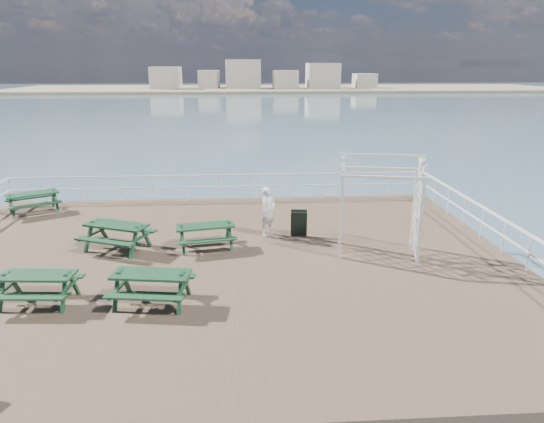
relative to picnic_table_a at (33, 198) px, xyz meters
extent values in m
cube|color=brown|center=(7.32, -5.33, -0.73)|extent=(18.00, 14.00, 0.30)
plane|color=#425F70|center=(7.32, 34.67, -2.58)|extent=(300.00, 300.00, 0.00)
cube|color=tan|center=(22.32, 129.67, -2.18)|extent=(160.00, 40.00, 0.80)
cube|color=beige|center=(-12.68, 126.67, 1.22)|extent=(8.00, 8.00, 6.00)
cube|color=beige|center=(-0.68, 126.67, 0.72)|extent=(6.00, 8.00, 5.00)
cube|color=beige|center=(9.32, 126.67, 2.22)|extent=(10.00, 8.00, 8.00)
cube|color=beige|center=(21.32, 126.67, 0.72)|extent=(7.00, 8.00, 5.00)
cube|color=beige|center=(32.32, 126.67, 1.72)|extent=(9.00, 8.00, 7.00)
cube|color=beige|center=(45.32, 126.67, 0.22)|extent=(6.00, 8.00, 4.00)
cylinder|color=brown|center=(-0.18, 0.17, -1.93)|extent=(0.36, 0.36, 2.10)
cylinder|color=brown|center=(14.82, 0.17, -1.93)|extent=(0.36, 0.36, 2.10)
cube|color=silver|center=(7.32, 1.52, 0.47)|extent=(17.70, 0.07, 0.07)
cube|color=silver|center=(7.32, 1.52, -0.03)|extent=(17.70, 0.05, 0.05)
cylinder|color=silver|center=(-1.53, 1.52, -0.03)|extent=(0.05, 0.05, 1.10)
cube|color=silver|center=(16.17, -5.33, 0.47)|extent=(0.07, 13.70, 0.07)
cube|color=silver|center=(16.17, -5.33, -0.03)|extent=(0.05, 13.70, 0.05)
cube|color=#13341D|center=(0.00, 0.00, 0.19)|extent=(1.98, 1.55, 0.06)
cube|color=#13341D|center=(-0.30, 0.54, -0.11)|extent=(1.75, 1.14, 0.05)
cube|color=#13341D|center=(0.30, -0.54, -0.11)|extent=(1.75, 1.14, 0.05)
cube|color=#13341D|center=(-0.68, -0.38, -0.14)|extent=(0.81, 1.35, 0.06)
cube|color=#13341D|center=(0.68, 0.38, -0.14)|extent=(0.81, 1.35, 0.06)
cube|color=#13341D|center=(-0.83, -0.11, -0.19)|extent=(0.33, 0.51, 0.91)
cube|color=#13341D|center=(-0.52, -0.65, -0.19)|extent=(0.33, 0.51, 0.91)
cube|color=#13341D|center=(0.52, 0.65, -0.19)|extent=(0.33, 0.51, 0.91)
cube|color=#13341D|center=(0.83, 0.11, -0.19)|extent=(0.33, 0.51, 0.91)
cube|color=#13341D|center=(0.00, 0.00, -0.32)|extent=(1.48, 0.89, 0.06)
cube|color=#13341D|center=(4.24, -4.24, 0.23)|extent=(2.11, 1.46, 0.07)
cube|color=#13341D|center=(4.49, -3.64, -0.09)|extent=(1.92, 1.01, 0.05)
cube|color=#13341D|center=(3.98, -4.84, -0.09)|extent=(1.92, 1.01, 0.05)
cube|color=#13341D|center=(3.48, -3.92, -0.11)|extent=(0.69, 1.49, 0.07)
cube|color=#13341D|center=(4.99, -4.55, -0.11)|extent=(0.69, 1.49, 0.07)
cube|color=#13341D|center=(3.61, -3.62, -0.17)|extent=(0.30, 0.55, 0.96)
cube|color=#13341D|center=(3.36, -4.23, -0.17)|extent=(0.30, 0.55, 0.96)
cube|color=#13341D|center=(5.12, -4.25, -0.17)|extent=(0.30, 0.55, 0.96)
cube|color=#13341D|center=(4.87, -4.86, -0.17)|extent=(0.30, 0.55, 0.96)
cube|color=#13341D|center=(4.24, -4.24, -0.31)|extent=(1.64, 0.75, 0.07)
cube|color=#13341D|center=(7.00, -4.27, 0.15)|extent=(1.87, 1.02, 0.06)
cube|color=#13341D|center=(6.89, -3.69, -0.14)|extent=(1.79, 0.58, 0.05)
cube|color=#13341D|center=(7.11, -4.85, -0.14)|extent=(1.79, 0.58, 0.05)
cube|color=#13341D|center=(6.27, -4.41, -0.16)|extent=(0.35, 1.42, 0.06)
cube|color=#13341D|center=(7.72, -4.13, -0.16)|extent=(0.35, 1.42, 0.06)
cube|color=#13341D|center=(6.22, -4.12, -0.21)|extent=(0.17, 0.52, 0.86)
cube|color=#13341D|center=(6.33, -4.70, -0.21)|extent=(0.17, 0.52, 0.86)
cube|color=#13341D|center=(7.67, -3.83, -0.21)|extent=(0.17, 0.52, 0.86)
cube|color=#13341D|center=(7.78, -4.42, -0.21)|extent=(0.17, 0.52, 0.86)
cube|color=#13341D|center=(7.00, -4.27, -0.33)|extent=(1.56, 0.38, 0.06)
cube|color=#13341D|center=(3.18, -7.76, 0.15)|extent=(1.83, 0.82, 0.06)
cube|color=#13341D|center=(3.22, -7.17, -0.14)|extent=(1.79, 0.37, 0.05)
cube|color=#13341D|center=(3.13, -8.36, -0.14)|extent=(1.79, 0.37, 0.05)
cube|color=#13341D|center=(2.44, -7.71, -0.15)|extent=(0.18, 1.44, 0.06)
cube|color=#13341D|center=(3.92, -7.82, -0.15)|extent=(0.18, 1.44, 0.06)
cube|color=#13341D|center=(2.46, -7.42, -0.20)|extent=(0.12, 0.52, 0.87)
cube|color=#13341D|center=(2.41, -8.01, -0.20)|extent=(0.12, 0.52, 0.87)
cube|color=#13341D|center=(3.94, -7.52, -0.20)|extent=(0.12, 0.52, 0.87)
cube|color=#13341D|center=(3.90, -8.11, -0.20)|extent=(0.12, 0.52, 0.87)
cube|color=#13341D|center=(3.18, -7.76, -0.33)|extent=(1.59, 0.19, 0.06)
cube|color=#13341D|center=(5.94, -7.95, 0.18)|extent=(1.94, 0.98, 0.06)
cube|color=#13341D|center=(6.03, -7.33, -0.12)|extent=(1.87, 0.52, 0.05)
cube|color=#13341D|center=(5.85, -8.56, -0.12)|extent=(1.87, 0.52, 0.05)
cube|color=#13341D|center=(5.17, -7.84, -0.14)|extent=(0.29, 1.49, 0.06)
cube|color=#13341D|center=(6.70, -8.06, -0.14)|extent=(0.29, 1.49, 0.06)
cube|color=#13341D|center=(5.22, -7.53, -0.19)|extent=(0.16, 0.54, 0.90)
cube|color=#13341D|center=(5.13, -8.14, -0.19)|extent=(0.16, 0.54, 0.90)
cube|color=#13341D|center=(6.75, -7.75, -0.19)|extent=(0.16, 0.54, 0.90)
cube|color=#13341D|center=(6.66, -8.36, -0.19)|extent=(0.16, 0.54, 0.90)
cube|color=#13341D|center=(5.94, -7.95, -0.32)|extent=(1.64, 0.32, 0.06)
cube|color=silver|center=(11.08, -5.38, 0.66)|extent=(0.11, 0.11, 2.48)
cube|color=silver|center=(11.33, -4.17, 0.66)|extent=(0.11, 0.11, 2.48)
cube|color=silver|center=(13.31, -5.84, 0.66)|extent=(0.11, 0.11, 2.48)
cube|color=silver|center=(13.56, -4.62, 0.66)|extent=(0.11, 0.11, 2.48)
cube|color=silver|center=(12.19, -5.61, 1.94)|extent=(2.45, 0.58, 0.08)
cube|color=silver|center=(12.44, -4.40, 1.94)|extent=(2.45, 0.58, 0.08)
cube|color=silver|center=(12.32, -5.00, 2.47)|extent=(2.45, 0.57, 0.07)
cube|color=black|center=(10.07, -3.45, -0.14)|extent=(0.57, 0.28, 0.90)
cube|color=black|center=(10.09, -3.27, -0.14)|extent=(0.57, 0.28, 0.90)
imported|color=silver|center=(9.03, -3.21, 0.26)|extent=(0.73, 0.71, 1.68)
camera|label=1|loc=(8.15, -18.83, 5.04)|focal=32.00mm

